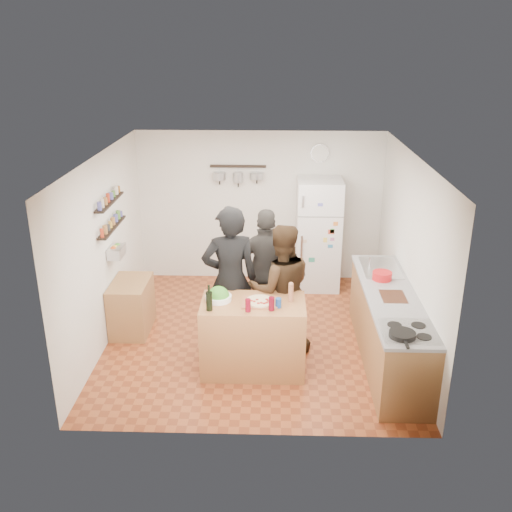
{
  "coord_description": "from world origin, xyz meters",
  "views": [
    {
      "loc": [
        0.23,
        -6.97,
        3.87
      ],
      "look_at": [
        0.0,
        0.1,
        1.15
      ],
      "focal_mm": 40.0,
      "sensor_mm": 36.0,
      "label": 1
    }
  ],
  "objects_px": {
    "person_back": "(267,272)",
    "red_bowl": "(382,276)",
    "wine_bottle": "(209,301)",
    "skillet": "(402,334)",
    "counter_run": "(389,328)",
    "wall_clock": "(320,153)",
    "salt_canister": "(278,303)",
    "prep_island": "(253,336)",
    "pepper_mill": "(291,294)",
    "person_center": "(281,289)",
    "salad_bowl": "(218,298)",
    "fridge": "(318,234)",
    "person_left": "(230,280)",
    "side_table": "(132,306)"
  },
  "relations": [
    {
      "from": "skillet",
      "to": "side_table",
      "type": "bearing_deg",
      "value": 152.28
    },
    {
      "from": "counter_run",
      "to": "fridge",
      "type": "height_order",
      "value": "fridge"
    },
    {
      "from": "prep_island",
      "to": "salad_bowl",
      "type": "height_order",
      "value": "salad_bowl"
    },
    {
      "from": "counter_run",
      "to": "side_table",
      "type": "xyz_separation_m",
      "value": [
        -3.44,
        0.68,
        -0.09
      ]
    },
    {
      "from": "salad_bowl",
      "to": "fridge",
      "type": "relative_size",
      "value": 0.18
    },
    {
      "from": "counter_run",
      "to": "red_bowl",
      "type": "distance_m",
      "value": 0.69
    },
    {
      "from": "wine_bottle",
      "to": "fridge",
      "type": "bearing_deg",
      "value": 62.52
    },
    {
      "from": "pepper_mill",
      "to": "person_back",
      "type": "relative_size",
      "value": 0.11
    },
    {
      "from": "counter_run",
      "to": "wall_clock",
      "type": "height_order",
      "value": "wall_clock"
    },
    {
      "from": "person_center",
      "to": "wall_clock",
      "type": "xyz_separation_m",
      "value": [
        0.62,
        2.41,
        1.28
      ]
    },
    {
      "from": "prep_island",
      "to": "red_bowl",
      "type": "height_order",
      "value": "red_bowl"
    },
    {
      "from": "prep_island",
      "to": "skillet",
      "type": "bearing_deg",
      "value": -26.51
    },
    {
      "from": "counter_run",
      "to": "wall_clock",
      "type": "bearing_deg",
      "value": 105.92
    },
    {
      "from": "person_back",
      "to": "fridge",
      "type": "relative_size",
      "value": 0.98
    },
    {
      "from": "wall_clock",
      "to": "salt_canister",
      "type": "bearing_deg",
      "value": -102.2
    },
    {
      "from": "pepper_mill",
      "to": "red_bowl",
      "type": "distance_m",
      "value": 1.38
    },
    {
      "from": "counter_run",
      "to": "prep_island",
      "type": "bearing_deg",
      "value": -170.82
    },
    {
      "from": "side_table",
      "to": "wall_clock",
      "type": "bearing_deg",
      "value": 35.94
    },
    {
      "from": "wall_clock",
      "to": "fridge",
      "type": "bearing_deg",
      "value": -90.0
    },
    {
      "from": "prep_island",
      "to": "counter_run",
      "type": "xyz_separation_m",
      "value": [
        1.7,
        0.28,
        -0.01
      ]
    },
    {
      "from": "person_center",
      "to": "counter_run",
      "type": "height_order",
      "value": "person_center"
    },
    {
      "from": "wine_bottle",
      "to": "salt_canister",
      "type": "relative_size",
      "value": 1.99
    },
    {
      "from": "person_center",
      "to": "counter_run",
      "type": "distance_m",
      "value": 1.45
    },
    {
      "from": "wine_bottle",
      "to": "skillet",
      "type": "height_order",
      "value": "wine_bottle"
    },
    {
      "from": "wine_bottle",
      "to": "skillet",
      "type": "bearing_deg",
      "value": -15.41
    },
    {
      "from": "wine_bottle",
      "to": "person_back",
      "type": "height_order",
      "value": "person_back"
    },
    {
      "from": "wall_clock",
      "to": "person_back",
      "type": "bearing_deg",
      "value": -112.91
    },
    {
      "from": "fridge",
      "to": "person_center",
      "type": "bearing_deg",
      "value": -106.6
    },
    {
      "from": "prep_island",
      "to": "salt_canister",
      "type": "xyz_separation_m",
      "value": [
        0.3,
        -0.12,
        0.51
      ]
    },
    {
      "from": "fridge",
      "to": "red_bowl",
      "type": "bearing_deg",
      "value": -69.28
    },
    {
      "from": "pepper_mill",
      "to": "counter_run",
      "type": "relative_size",
      "value": 0.08
    },
    {
      "from": "fridge",
      "to": "wine_bottle",
      "type": "bearing_deg",
      "value": -117.48
    },
    {
      "from": "red_bowl",
      "to": "wall_clock",
      "type": "relative_size",
      "value": 0.84
    },
    {
      "from": "salad_bowl",
      "to": "pepper_mill",
      "type": "distance_m",
      "value": 0.87
    },
    {
      "from": "counter_run",
      "to": "wall_clock",
      "type": "distance_m",
      "value": 3.22
    },
    {
      "from": "wall_clock",
      "to": "skillet",
      "type": "bearing_deg",
      "value": -80.05
    },
    {
      "from": "salad_bowl",
      "to": "person_left",
      "type": "xyz_separation_m",
      "value": [
        0.11,
        0.45,
        0.04
      ]
    },
    {
      "from": "red_bowl",
      "to": "wall_clock",
      "type": "height_order",
      "value": "wall_clock"
    },
    {
      "from": "person_back",
      "to": "red_bowl",
      "type": "bearing_deg",
      "value": 170.16
    },
    {
      "from": "prep_island",
      "to": "person_back",
      "type": "relative_size",
      "value": 0.71
    },
    {
      "from": "prep_island",
      "to": "skillet",
      "type": "relative_size",
      "value": 4.44
    },
    {
      "from": "wine_bottle",
      "to": "salad_bowl",
      "type": "bearing_deg",
      "value": 73.5
    },
    {
      "from": "red_bowl",
      "to": "side_table",
      "type": "xyz_separation_m",
      "value": [
        -3.39,
        0.23,
        -0.61
      ]
    },
    {
      "from": "person_left",
      "to": "prep_island",
      "type": "bearing_deg",
      "value": 109.73
    },
    {
      "from": "person_back",
      "to": "fridge",
      "type": "bearing_deg",
      "value": -116.11
    },
    {
      "from": "counter_run",
      "to": "salad_bowl",
      "type": "bearing_deg",
      "value": -173.95
    },
    {
      "from": "person_back",
      "to": "red_bowl",
      "type": "relative_size",
      "value": 7.03
    },
    {
      "from": "wine_bottle",
      "to": "wall_clock",
      "type": "distance_m",
      "value": 3.63
    },
    {
      "from": "wine_bottle",
      "to": "red_bowl",
      "type": "height_order",
      "value": "wine_bottle"
    },
    {
      "from": "prep_island",
      "to": "person_back",
      "type": "bearing_deg",
      "value": 81.36
    }
  ]
}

